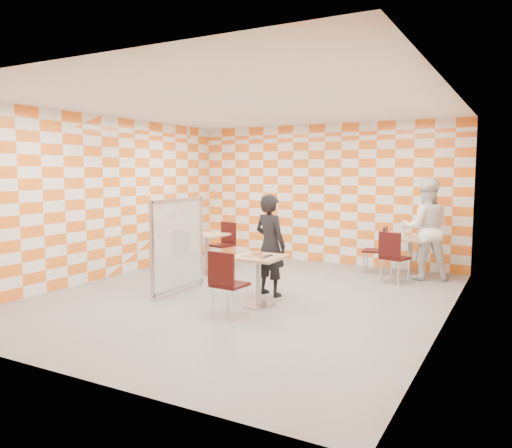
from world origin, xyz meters
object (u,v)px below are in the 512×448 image
at_px(chair_second_side, 379,246).
at_px(chair_second_front, 392,253).
at_px(main_table, 258,272).
at_px(sport_bottle, 403,232).
at_px(empty_table, 207,246).
at_px(chair_empty_near, 185,250).
at_px(man_white, 425,229).
at_px(partition, 178,245).
at_px(chair_main_front, 226,279).
at_px(chair_empty_far, 225,240).
at_px(second_table, 410,250).
at_px(soda_bottle, 419,232).
at_px(man_dark, 270,245).

bearing_deg(chair_second_side, chair_second_front, -59.78).
xyz_separation_m(main_table, sport_bottle, (1.38, 3.29, 0.33)).
xyz_separation_m(empty_table, chair_empty_near, (0.04, -0.79, 0.04)).
distance_m(man_white, sport_bottle, 0.48).
bearing_deg(chair_second_front, partition, -141.71).
bearing_deg(man_white, empty_table, -2.76).
relative_size(chair_main_front, chair_empty_far, 1.00).
relative_size(second_table, chair_main_front, 0.81).
bearing_deg(soda_bottle, chair_second_side, -168.15).
bearing_deg(sport_bottle, man_white, -22.24).
relative_size(chair_second_side, man_white, 0.49).
relative_size(chair_empty_near, sport_bottle, 4.62).
distance_m(man_dark, sport_bottle, 3.04).
bearing_deg(man_white, chair_second_side, -25.13).
relative_size(chair_empty_near, man_dark, 0.57).
xyz_separation_m(main_table, partition, (-1.56, 0.12, 0.28)).
bearing_deg(chair_main_front, chair_second_side, 75.26).
height_order(empty_table, chair_empty_near, chair_empty_near).
relative_size(chair_second_front, chair_empty_near, 1.00).
height_order(chair_second_front, chair_second_side, same).
xyz_separation_m(partition, sport_bottle, (2.94, 3.17, 0.05)).
bearing_deg(man_white, chair_empty_near, 7.17).
distance_m(sport_bottle, soda_bottle, 0.29).
bearing_deg(main_table, empty_table, 139.90).
xyz_separation_m(main_table, chair_second_side, (0.96, 3.17, 0.04)).
bearing_deg(empty_table, partition, -71.34).
bearing_deg(second_table, chair_second_side, -175.84).
bearing_deg(man_dark, main_table, 118.08).
xyz_separation_m(second_table, chair_second_side, (-0.57, -0.04, 0.04)).
bearing_deg(man_dark, partition, 36.81).
bearing_deg(chair_empty_near, empty_table, 93.15).
xyz_separation_m(empty_table, chair_empty_far, (0.02, 0.64, 0.04)).
bearing_deg(chair_empty_near, chair_empty_far, 90.92).
height_order(chair_empty_far, sport_bottle, sport_bottle).
bearing_deg(main_table, man_white, 59.82).
relative_size(empty_table, chair_main_front, 0.81).
distance_m(empty_table, man_dark, 2.29).
height_order(empty_table, chair_second_front, chair_second_front).
bearing_deg(man_white, chair_empty_far, -11.51).
relative_size(chair_second_front, partition, 0.60).
distance_m(second_table, chair_second_side, 0.57).
distance_m(main_table, chair_empty_near, 2.30).
bearing_deg(sport_bottle, empty_table, -156.68).
xyz_separation_m(chair_main_front, partition, (-1.48, 0.90, 0.25)).
bearing_deg(chair_second_front, chair_empty_far, -179.76).
distance_m(chair_empty_near, man_white, 4.45).
bearing_deg(chair_main_front, soda_bottle, 66.95).
bearing_deg(second_table, man_dark, -123.33).
height_order(chair_second_side, sport_bottle, sport_bottle).
distance_m(empty_table, sport_bottle, 3.82).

